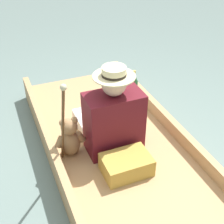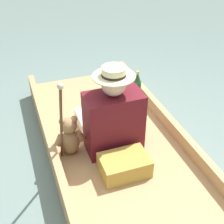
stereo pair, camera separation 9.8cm
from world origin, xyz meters
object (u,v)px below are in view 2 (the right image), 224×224
object	(u,v)px
teddy_bear	(70,137)
seated_person	(111,118)
walking_cane	(61,119)
champagne_bottle	(137,88)
wine_glass	(137,110)

from	to	relation	value
teddy_bear	seated_person	bearing A→B (deg)	1.46
seated_person	teddy_bear	distance (m)	0.37
walking_cane	champagne_bottle	bearing A→B (deg)	39.10
wine_glass	champagne_bottle	bearing A→B (deg)	67.59
seated_person	wine_glass	bearing A→B (deg)	31.58
walking_cane	seated_person	bearing A→B (deg)	24.30
wine_glass	champagne_bottle	size ratio (longest dim) A/B	0.29
seated_person	teddy_bear	size ratio (longest dim) A/B	2.08
seated_person	champagne_bottle	world-z (taller)	seated_person
teddy_bear	champagne_bottle	bearing A→B (deg)	33.63
teddy_bear	wine_glass	bearing A→B (deg)	22.91
wine_glass	teddy_bear	bearing A→B (deg)	-157.09
seated_person	teddy_bear	bearing A→B (deg)	174.42
walking_cane	teddy_bear	bearing A→B (deg)	66.93
seated_person	walking_cane	distance (m)	0.52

